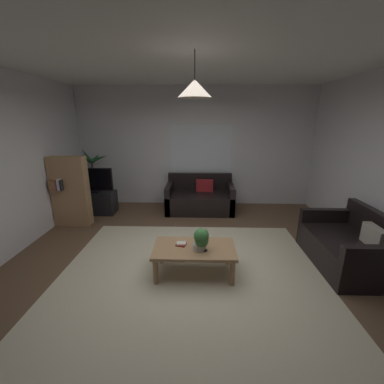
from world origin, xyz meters
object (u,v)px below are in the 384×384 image
book_on_table_0 (181,244)px  potted_plant_on_table (201,239)px  remote_on_table_0 (202,249)px  pendant_lamp (195,89)px  tv_stand (95,202)px  coffee_table (194,251)px  tv (92,180)px  potted_palm_corner (94,183)px  bookshelf_corner (70,191)px  couch_under_window (200,199)px  book_on_table_1 (181,243)px  couch_right_side (349,248)px

book_on_table_0 → potted_plant_on_table: 0.34m
remote_on_table_0 → pendant_lamp: bearing=-67.7°
tv_stand → coffee_table: bearing=-44.5°
tv → tv_stand: bearing=90.0°
potted_palm_corner → bookshelf_corner: (-0.00, -1.12, 0.11)m
remote_on_table_0 → potted_palm_corner: (-2.59, 2.76, 0.18)m
couch_under_window → book_on_table_1: size_ratio=12.19×
couch_right_side → bookshelf_corner: bearing=-105.6°
book_on_table_0 → tv_stand: size_ratio=0.15×
tv_stand → potted_palm_corner: potted_palm_corner is taller
tv_stand → book_on_table_1: bearing=-46.2°
couch_under_window → book_on_table_1: bearing=-96.1°
potted_palm_corner → coffee_table: bearing=-47.5°
potted_plant_on_table → potted_palm_corner: bearing=132.8°
tv → remote_on_table_0: bearing=-43.6°
couch_under_window → book_on_table_1: couch_under_window is taller
book_on_table_0 → tv: size_ratio=0.15×
remote_on_table_0 → book_on_table_1: bearing=-62.1°
couch_right_side → tv_stand: (-4.55, 1.99, -0.02)m
bookshelf_corner → pendant_lamp: bearing=-32.7°
bookshelf_corner → coffee_table: bearing=-32.7°
couch_under_window → couch_right_side: bearing=-45.7°
remote_on_table_0 → bookshelf_corner: bookshelf_corner is taller
book_on_table_0 → remote_on_table_0: remote_on_table_0 is taller
couch_under_window → pendant_lamp: size_ratio=3.06×
tv → bookshelf_corner: 0.67m
tv → coffee_table: bearing=-44.2°
coffee_table → bookshelf_corner: bearing=147.3°
couch_right_side → potted_palm_corner: size_ratio=0.96×
remote_on_table_0 → potted_plant_on_table: 0.15m
coffee_table → remote_on_table_0: (0.10, -0.05, 0.07)m
pendant_lamp → potted_plant_on_table: bearing=-37.6°
couch_under_window → potted_palm_corner: 2.59m
coffee_table → remote_on_table_0: bearing=-25.9°
tv → pendant_lamp: (2.30, -2.24, 1.63)m
tv_stand → remote_on_table_0: bearing=-43.9°
remote_on_table_0 → pendant_lamp: pendant_lamp is taller
couch_right_side → tv_stand: couch_right_side is taller
book_on_table_0 → tv_stand: tv_stand is taller
potted_plant_on_table → book_on_table_1: bearing=155.2°
tv_stand → couch_under_window: bearing=5.9°
potted_plant_on_table → coffee_table: bearing=142.4°
book_on_table_1 → remote_on_table_0: book_on_table_1 is taller
couch_right_side → bookshelf_corner: 4.94m
couch_under_window → pendant_lamp: (-0.08, -2.50, 2.14)m
couch_right_side → book_on_table_0: couch_right_side is taller
potted_plant_on_table → pendant_lamp: 1.86m
potted_palm_corner → remote_on_table_0: bearing=-46.9°
book_on_table_0 → bookshelf_corner: 2.78m
couch_under_window → tv_stand: couch_under_window is taller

